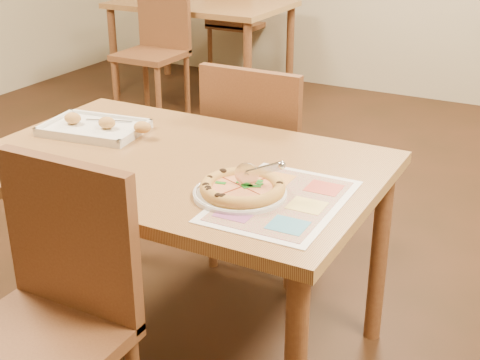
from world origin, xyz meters
The scene contains 11 objects.
dining_table centered at (0.00, 0.00, 0.63)m, with size 1.30×0.85×0.72m.
chair_near centered at (0.00, -0.60, 0.57)m, with size 0.42×0.42×0.47m.
chair_far centered at (0.00, 0.60, 0.57)m, with size 0.42×0.42×0.47m.
bg_table centered at (-1.60, 2.80, 0.63)m, with size 1.30×0.85×0.72m.
bg_chair_near centered at (-1.60, 2.20, 0.57)m, with size 0.42×0.42×0.47m.
bg_chair_far centered at (-1.60, 3.30, 0.57)m, with size 0.42×0.42×0.47m.
plate centered at (0.31, -0.15, 0.73)m, with size 0.27×0.27×0.01m, color silver.
pizza centered at (0.32, -0.15, 0.75)m, with size 0.24×0.24×0.04m.
pizza_cutter centered at (0.36, -0.13, 0.80)m, with size 0.13×0.05×0.08m.
appetizer_tray centered at (-0.39, 0.09, 0.74)m, with size 0.41×0.28×0.06m.
menu centered at (0.43, -0.13, 0.72)m, with size 0.33×0.46×0.01m, color white.
Camera 1 is at (1.12, -1.66, 1.52)m, focal length 50.00 mm.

